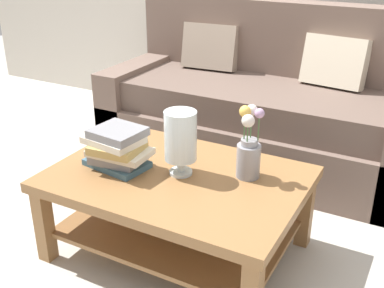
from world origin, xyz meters
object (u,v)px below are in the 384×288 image
Objects in this scene: coffee_table at (178,196)px; book_stack_main at (117,149)px; couch at (262,109)px; glass_hurricane_vase at (181,138)px; flower_pitcher at (249,150)px.

book_stack_main reaches higher than coffee_table.
coffee_table is at bearing -88.40° from couch.
book_stack_main is 0.32m from glass_hurricane_vase.
couch is 1.77× the size of coffee_table.
flower_pitcher is at bearing 23.18° from glass_hurricane_vase.
book_stack_main is (-0.29, -0.07, 0.22)m from coffee_table.
glass_hurricane_vase reaches higher than coffee_table.
flower_pitcher is (0.33, -1.09, 0.21)m from couch.
flower_pitcher reaches higher than glass_hurricane_vase.
coffee_table is 3.38× the size of flower_pitcher.
couch is at bearing 92.08° from glass_hurricane_vase.
coffee_table is 0.30m from glass_hurricane_vase.
coffee_table is 0.42m from flower_pitcher.
couch is 6.70× the size of glass_hurricane_vase.
coffee_table is 0.37m from book_stack_main.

